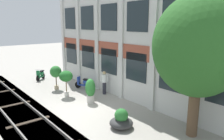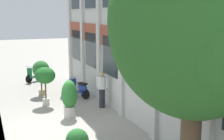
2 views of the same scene
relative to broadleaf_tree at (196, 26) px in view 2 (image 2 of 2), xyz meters
The scene contains 9 objects.
ground_plane 7.04m from the broadleaf_tree, 160.16° to the right, with size 80.00×80.00×0.00m, color #9E998E.
apartment_facade 5.70m from the broadleaf_tree, 168.70° to the left, with size 15.80×0.64×8.05m.
broadleaf_tree is the anchor object (origin of this frame).
potted_plant_low_pan 8.76m from the broadleaf_tree, 168.38° to the right, with size 0.90×0.90×1.72m.
potted_plant_stone_basin 6.93m from the broadleaf_tree, 169.52° to the right, with size 0.62×0.62×1.50m.
potted_plant_tall_urn 10.46m from the broadleaf_tree, behind, with size 0.83×0.83×1.75m.
scooter_near_curb 9.44m from the broadleaf_tree, behind, with size 1.26×0.79×0.98m.
scooter_second_parked 13.93m from the broadleaf_tree, behind, with size 0.96×1.11×0.98m.
resident_by_doorway 7.51m from the broadleaf_tree, behind, with size 0.37×0.43×1.60m.
Camera 2 is at (10.96, -2.10, 4.04)m, focal length 50.00 mm.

